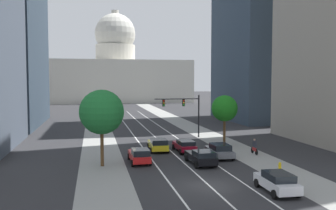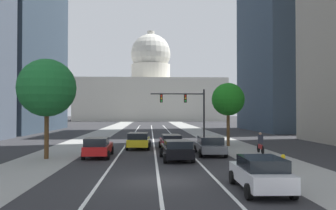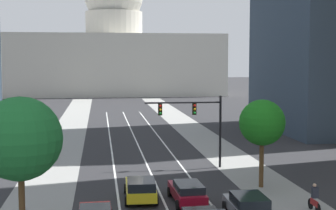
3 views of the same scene
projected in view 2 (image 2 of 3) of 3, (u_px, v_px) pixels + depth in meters
name	position (u px, v px, depth m)	size (l,w,h in m)	color
ground_plane	(152.00, 132.00, 57.09)	(400.00, 400.00, 0.00)	#2B2B2D
sidewalk_left	(99.00, 135.00, 51.68)	(4.34, 130.00, 0.01)	gray
sidewalk_right	(205.00, 134.00, 52.52)	(4.34, 130.00, 0.01)	gray
lane_stripe_left	(130.00, 140.00, 41.96)	(0.16, 90.00, 0.01)	white
lane_stripe_center	(153.00, 140.00, 42.11)	(0.16, 90.00, 0.01)	white
lane_stripe_right	(177.00, 140.00, 42.26)	(0.16, 90.00, 0.01)	white
capitol_building	(151.00, 93.00, 134.69)	(54.83, 27.76, 34.73)	beige
car_white	(260.00, 173.00, 14.86)	(2.07, 4.36, 1.49)	silver
car_crimson	(171.00, 142.00, 30.89)	(2.04, 4.69, 1.40)	maroon
car_black	(177.00, 149.00, 24.38)	(2.26, 4.82, 1.46)	black
car_gray	(210.00, 145.00, 27.31)	(2.17, 4.76, 1.47)	slate
car_yellow	(139.00, 140.00, 31.77)	(2.22, 4.61, 1.53)	yellow
car_red	(98.00, 147.00, 25.91)	(2.00, 4.56, 1.52)	red
traffic_signal_mast	(187.00, 104.00, 41.24)	(6.47, 0.39, 6.08)	black
fire_hydrant	(283.00, 162.00, 20.42)	(0.26, 0.35, 0.91)	yellow
cyclist	(260.00, 143.00, 28.46)	(0.36, 1.70, 1.72)	black
street_tree_near_left	(47.00, 88.00, 25.23)	(4.21, 4.21, 7.26)	#51381E
street_tree_near_right	(228.00, 100.00, 34.54)	(3.26, 3.26, 6.28)	#51381E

